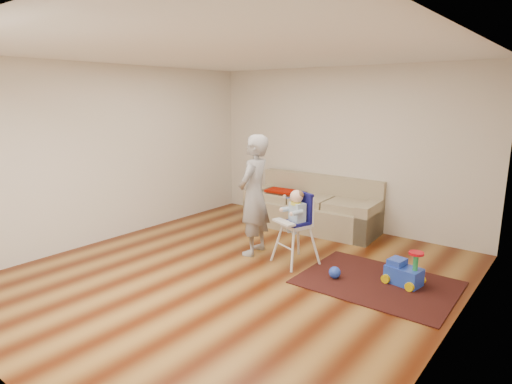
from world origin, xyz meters
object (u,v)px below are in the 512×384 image
Objects in this scene: ride_on_toy at (404,266)px; adult at (254,195)px; sofa at (312,203)px; side_table at (286,208)px; toy_ball at (335,272)px; high_chair at (296,228)px.

adult is at bearing -163.89° from ride_on_toy.
side_table is at bearing 179.18° from sofa.
toy_ball is at bearing -41.66° from side_table.
ride_on_toy is at bearing 29.45° from high_chair.
ride_on_toy is at bearing -26.40° from side_table.
adult is (0.49, -1.54, 0.57)m from side_table.
adult is at bearing -95.02° from sofa.
toy_ball is at bearing -55.66° from sofa.
sofa is 4.15× the size of side_table.
adult reaches higher than ride_on_toy.
toy_ball is (1.85, -1.64, -0.19)m from side_table.
adult is at bearing 175.69° from toy_ball.
side_table is 2.48m from toy_ball.
high_chair is at bearing -162.27° from ride_on_toy.
toy_ball is at bearing -144.23° from ride_on_toy.
high_chair reaches higher than sofa.
ride_on_toy is 0.82m from toy_ball.
adult is (-0.02, -1.57, 0.42)m from sofa.
high_chair is 0.60× the size of adult.
ride_on_toy reaches higher than toy_ball.
sofa is 1.66m from high_chair.
side_table is at bearing -174.01° from adult.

